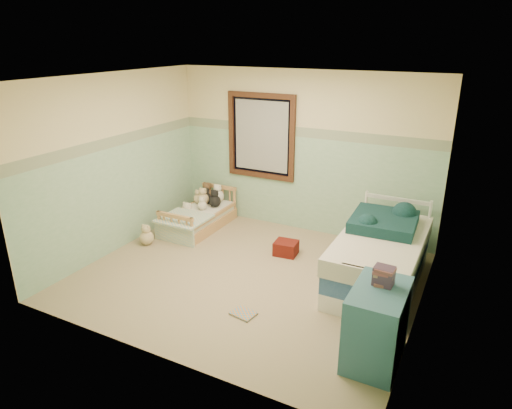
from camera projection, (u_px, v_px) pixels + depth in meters
The scene contains 31 objects.
floor at pixel (248, 276), 5.94m from camera, with size 4.20×3.60×0.02m, color gray.
ceiling at pixel (247, 77), 5.06m from camera, with size 4.20×3.60×0.02m, color white.
wall_back at pixel (303, 153), 7.00m from camera, with size 4.20×0.04×2.50m, color beige.
wall_front at pixel (151, 240), 4.00m from camera, with size 4.20×0.04×2.50m, color beige.
wall_left at pixel (116, 164), 6.40m from camera, with size 0.04×3.60×2.50m, color beige.
wall_right at pixel (429, 214), 4.60m from camera, with size 0.04×3.60×2.50m, color beige.
wainscot_mint at pixel (301, 184), 7.16m from camera, with size 4.20×0.01×1.50m, color #7EAB87.
border_strip at pixel (303, 132), 6.87m from camera, with size 4.20×0.01×0.15m, color #48644E.
window_frame at pixel (261, 136), 7.20m from camera, with size 1.16×0.06×1.36m, color black.
window_blinds at pixel (261, 136), 7.21m from camera, with size 0.92×0.01×1.12m, color #B6B6B0.
toddler_bed_frame at pixel (200, 223), 7.41m from camera, with size 0.66×1.32×0.17m, color #A87F50.
toddler_mattress at pixel (199, 214), 7.36m from camera, with size 0.61×1.27×0.12m, color silver.
patchwork_quilt at pixel (184, 219), 6.99m from camera, with size 0.72×0.66×0.03m, color #66A4C6.
plush_bed_brown at pixel (208, 194), 7.78m from camera, with size 0.22×0.22×0.22m, color brown.
plush_bed_white at pixel (218, 196), 7.69m from camera, with size 0.21×0.21×0.21m, color white.
plush_bed_tan at pixel (203, 199), 7.58m from camera, with size 0.20×0.20×0.20m, color #D2B888.
plush_bed_dark at pixel (215, 201), 7.48m from camera, with size 0.20×0.20×0.20m, color black.
plush_floor_cream at pixel (188, 217), 7.54m from camera, with size 0.25×0.25×0.25m, color beige.
plush_floor_tan at pixel (147, 238), 6.80m from camera, with size 0.21×0.21×0.21m, color #D2B888.
twin_bed_frame at pixel (378, 276), 5.71m from camera, with size 0.92×1.84×0.22m, color white.
twin_boxspring at pixel (379, 260), 5.63m from camera, with size 0.92×1.84×0.22m, color navy.
twin_mattress at pixel (381, 244), 5.55m from camera, with size 0.96×1.88×0.22m, color beige.
teal_blanket at pixel (384, 222), 5.76m from camera, with size 0.78×0.83×0.14m, color black.
dresser at pixel (377, 325), 4.28m from camera, with size 0.48×0.77×0.77m, color #39687D.
book_stack at pixel (384, 276), 4.19m from camera, with size 0.18×0.14×0.18m, color brown.
red_pillow at pixel (286, 248), 6.48m from camera, with size 0.32×0.28×0.20m, color maroon.
floor_book at pixel (243, 314), 5.10m from camera, with size 0.27×0.21×0.02m, color orange.
extra_plush_0 at pixel (202, 205), 7.35m from camera, with size 0.15×0.15×0.15m, color beige.
extra_plush_1 at pixel (206, 198), 7.64m from camera, with size 0.19×0.19×0.19m, color black.
extra_plush_2 at pixel (198, 199), 7.65m from camera, with size 0.16×0.16×0.16m, color #D2B888.
extra_plush_3 at pixel (207, 195), 7.76m from camera, with size 0.21×0.21×0.21m, color brown.
Camera 1 is at (2.49, -4.61, 2.94)m, focal length 31.85 mm.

